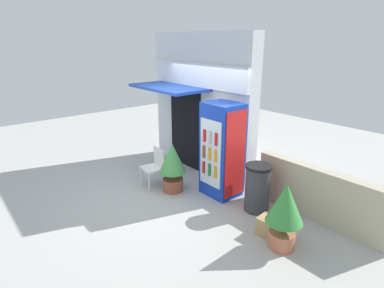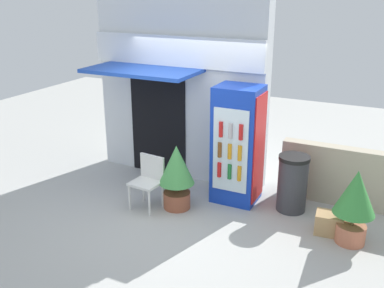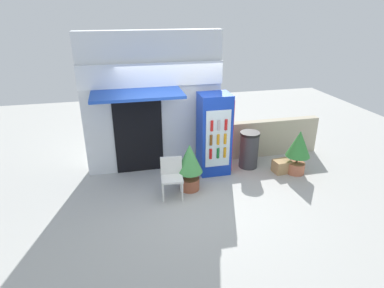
{
  "view_description": "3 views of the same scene",
  "coord_description": "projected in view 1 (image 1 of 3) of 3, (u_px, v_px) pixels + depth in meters",
  "views": [
    {
      "loc": [
        5.01,
        -3.42,
        3.05
      ],
      "look_at": [
        0.31,
        0.48,
        1.01
      ],
      "focal_mm": 29.48,
      "sensor_mm": 36.0,
      "label": 1
    },
    {
      "loc": [
        3.12,
        -5.49,
        3.34
      ],
      "look_at": [
        0.24,
        0.4,
        1.0
      ],
      "focal_mm": 41.79,
      "sensor_mm": 36.0,
      "label": 2
    },
    {
      "loc": [
        -1.23,
        -5.85,
        3.66
      ],
      "look_at": [
        0.24,
        0.41,
        0.92
      ],
      "focal_mm": 30.39,
      "sensor_mm": 36.0,
      "label": 3
    }
  ],
  "objects": [
    {
      "name": "stone_boundary_wall",
      "position": [
        320.0,
        195.0,
        5.44
      ],
      "size": [
        2.43,
        0.22,
        0.96
      ],
      "primitive_type": "cube",
      "color": "#B7AD93",
      "rests_on": "ground"
    },
    {
      "name": "potted_plant_near_shop",
      "position": [
        173.0,
        163.0,
        6.48
      ],
      "size": [
        0.55,
        0.55,
        1.04
      ],
      "color": "#995138",
      "rests_on": "ground"
    },
    {
      "name": "trash_bin",
      "position": [
        257.0,
        188.0,
        5.77
      ],
      "size": [
        0.48,
        0.48,
        0.9
      ],
      "color": "#38383D",
      "rests_on": "ground"
    },
    {
      "name": "potted_plant_curbside",
      "position": [
        285.0,
        210.0,
        4.65
      ],
      "size": [
        0.56,
        0.56,
        1.07
      ],
      "color": "#BC6B4C",
      "rests_on": "ground"
    },
    {
      "name": "ground",
      "position": [
        165.0,
        190.0,
        6.69
      ],
      "size": [
        16.0,
        16.0,
        0.0
      ],
      "primitive_type": "plane",
      "color": "#B2B2AD"
    },
    {
      "name": "cardboard_box",
      "position": [
        270.0,
        227.0,
        5.1
      ],
      "size": [
        0.42,
        0.34,
        0.3
      ],
      "primitive_type": "cube",
      "rotation": [
        0.0,
        0.0,
        0.1
      ],
      "color": "tan",
      "rests_on": "ground"
    },
    {
      "name": "plastic_chair",
      "position": [
        155.0,
        165.0,
        6.73
      ],
      "size": [
        0.48,
        0.45,
        0.84
      ],
      "color": "silver",
      "rests_on": "ground"
    },
    {
      "name": "storefront_building",
      "position": [
        200.0,
        103.0,
        7.35
      ],
      "size": [
        3.16,
        1.32,
        3.2
      ],
      "color": "silver",
      "rests_on": "ground"
    },
    {
      "name": "drink_cooler",
      "position": [
        222.0,
        150.0,
        6.25
      ],
      "size": [
        0.72,
        0.66,
        1.9
      ],
      "color": "#1438B2",
      "rests_on": "ground"
    }
  ]
}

